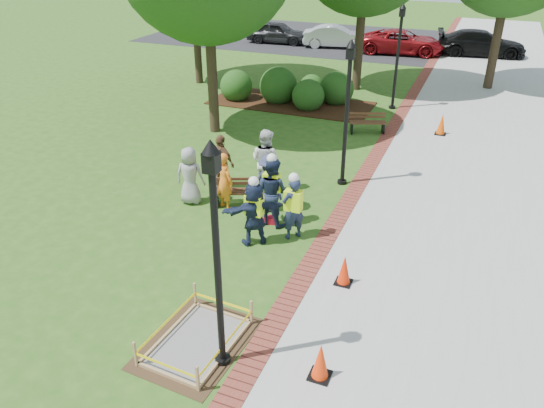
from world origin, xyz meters
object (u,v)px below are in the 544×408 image
at_px(cone_front, 320,362).
at_px(hivis_worker_c, 272,190).
at_px(wet_concrete_pad, 196,334).
at_px(hivis_worker_b, 293,206).
at_px(hivis_worker_a, 254,211).
at_px(bench_near, 238,197).
at_px(lamp_near, 216,245).

relative_size(cone_front, hivis_worker_c, 0.38).
height_order(wet_concrete_pad, cone_front, cone_front).
bearing_deg(hivis_worker_b, hivis_worker_c, 147.95).
xyz_separation_m(wet_concrete_pad, hivis_worker_a, (-0.44, 3.68, 0.66)).
bearing_deg(wet_concrete_pad, bench_near, 107.31).
height_order(cone_front, hivis_worker_b, hivis_worker_b).
relative_size(hivis_worker_a, hivis_worker_b, 1.02).
bearing_deg(cone_front, lamp_near, -170.31).
relative_size(bench_near, hivis_worker_c, 0.73).
bearing_deg(hivis_worker_c, bench_near, 154.78).
xyz_separation_m(wet_concrete_pad, bench_near, (-1.66, 5.34, 0.00)).
distance_m(wet_concrete_pad, cone_front, 2.39).
xyz_separation_m(cone_front, hivis_worker_a, (-2.82, 3.61, 0.54)).
bearing_deg(hivis_worker_a, wet_concrete_pad, -83.22).
relative_size(wet_concrete_pad, bench_near, 1.67).
distance_m(wet_concrete_pad, bench_near, 5.59).
relative_size(hivis_worker_b, hivis_worker_c, 0.90).
bearing_deg(lamp_near, wet_concrete_pad, 161.07).
distance_m(hivis_worker_a, hivis_worker_b, 0.98).
xyz_separation_m(lamp_near, hivis_worker_b, (-0.31, 4.50, -1.60)).
bearing_deg(hivis_worker_a, lamp_near, -74.39).
relative_size(lamp_near, hivis_worker_c, 2.17).
height_order(bench_near, cone_front, bench_near).
xyz_separation_m(bench_near, hivis_worker_b, (2.00, -1.06, 0.64)).
bearing_deg(cone_front, hivis_worker_a, 128.01).
distance_m(lamp_near, hivis_worker_b, 4.79).
height_order(wet_concrete_pad, bench_near, bench_near).
xyz_separation_m(lamp_near, hivis_worker_c, (-1.07, 4.97, -1.51)).
distance_m(wet_concrete_pad, hivis_worker_a, 3.76).
bearing_deg(hivis_worker_b, cone_front, -64.09).
height_order(cone_front, hivis_worker_a, hivis_worker_a).
distance_m(lamp_near, hivis_worker_a, 4.35).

